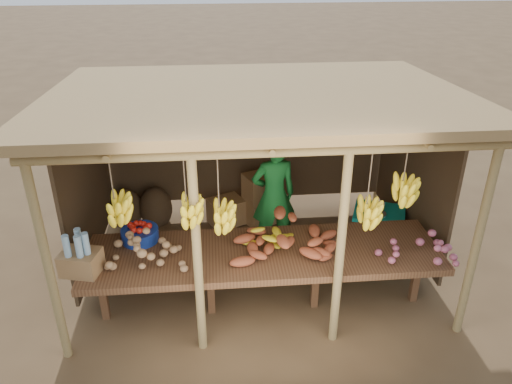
{
  "coord_description": "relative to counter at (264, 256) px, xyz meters",
  "views": [
    {
      "loc": [
        -0.49,
        -5.52,
        3.87
      ],
      "look_at": [
        0.0,
        0.0,
        1.05
      ],
      "focal_mm": 35.0,
      "sensor_mm": 36.0,
      "label": 1
    }
  ],
  "objects": [
    {
      "name": "ground",
      "position": [
        -0.0,
        0.95,
        -0.74
      ],
      "size": [
        60.0,
        60.0,
        0.0
      ],
      "primitive_type": "plane",
      "color": "brown",
      "rests_on": "ground"
    },
    {
      "name": "stall_structure",
      "position": [
        -0.02,
        0.78,
        1.16
      ],
      "size": [
        4.7,
        3.5,
        2.43
      ],
      "color": "#967E4D",
      "rests_on": "ground"
    },
    {
      "name": "counter",
      "position": [
        0.0,
        0.0,
        0.0
      ],
      "size": [
        3.9,
        1.05,
        0.8
      ],
      "color": "brown",
      "rests_on": "ground"
    },
    {
      "name": "potato_heap",
      "position": [
        -1.29,
        -0.07,
        0.24
      ],
      "size": [
        0.94,
        0.65,
        0.36
      ],
      "primitive_type": null,
      "rotation": [
        0.0,
        0.0,
        -0.17
      ],
      "color": "#A77F56",
      "rests_on": "counter"
    },
    {
      "name": "sweet_potato_heap",
      "position": [
        0.25,
        0.07,
        0.24
      ],
      "size": [
        1.13,
        0.71,
        0.36
      ],
      "primitive_type": null,
      "rotation": [
        0.0,
        0.0,
        -0.05
      ],
      "color": "#A64B2A",
      "rests_on": "counter"
    },
    {
      "name": "onion_heap",
      "position": [
        1.63,
        -0.3,
        0.24
      ],
      "size": [
        0.97,
        0.78,
        0.36
      ],
      "primitive_type": null,
      "rotation": [
        0.0,
        0.0,
        0.37
      ],
      "color": "#B0556E",
      "rests_on": "counter"
    },
    {
      "name": "banana_pile",
      "position": [
        0.06,
        0.06,
        0.23
      ],
      "size": [
        0.56,
        0.37,
        0.34
      ],
      "primitive_type": null,
      "rotation": [
        0.0,
        0.0,
        -0.09
      ],
      "color": "yellow",
      "rests_on": "counter"
    },
    {
      "name": "tomato_basin",
      "position": [
        -1.38,
        0.35,
        0.15
      ],
      "size": [
        0.42,
        0.42,
        0.22
      ],
      "rotation": [
        0.0,
        0.0,
        0.15
      ],
      "color": "navy",
      "rests_on": "counter"
    },
    {
      "name": "bottle_box",
      "position": [
        -1.9,
        -0.21,
        0.25
      ],
      "size": [
        0.44,
        0.38,
        0.48
      ],
      "color": "olive",
      "rests_on": "counter"
    },
    {
      "name": "vendor",
      "position": [
        0.26,
        1.26,
        0.09
      ],
      "size": [
        0.66,
        0.49,
        1.65
      ],
      "primitive_type": "imported",
      "rotation": [
        0.0,
        0.0,
        3.3
      ],
      "color": "#1A782E",
      "rests_on": "ground"
    },
    {
      "name": "tarp_crate",
      "position": [
        1.68,
        1.09,
        -0.41
      ],
      "size": [
        0.83,
        0.77,
        0.79
      ],
      "color": "brown",
      "rests_on": "ground"
    },
    {
      "name": "carton_stack",
      "position": [
        -0.0,
        1.99,
        -0.39
      ],
      "size": [
        1.14,
        0.56,
        0.78
      ],
      "color": "olive",
      "rests_on": "ground"
    },
    {
      "name": "burlap_sacks",
      "position": [
        -1.64,
        2.15,
        -0.45
      ],
      "size": [
        0.94,
        0.49,
        0.67
      ],
      "color": "#43321F",
      "rests_on": "ground"
    }
  ]
}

